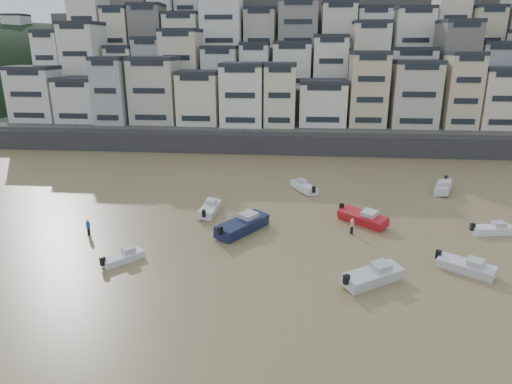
# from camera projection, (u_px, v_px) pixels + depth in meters

# --- Properties ---
(harbor_wall) EXTENTS (140.00, 3.00, 3.50)m
(harbor_wall) POSITION_uv_depth(u_px,v_px,m) (315.00, 145.00, 81.25)
(harbor_wall) COLOR #38383A
(harbor_wall) RESTS_ON ground
(hillside) EXTENTS (141.04, 66.00, 50.00)m
(hillside) POSITION_uv_depth(u_px,v_px,m) (331.00, 68.00, 115.03)
(hillside) COLOR #4C4C47
(hillside) RESTS_ON ground
(headland) EXTENTS (216.00, 135.00, 53.33)m
(headland) POSITION_uv_depth(u_px,v_px,m) (4.00, 101.00, 157.51)
(headland) COLOR black
(headland) RESTS_ON ground
(boat_i) EXTENTS (4.04, 6.26, 1.63)m
(boat_i) POSITION_uv_depth(u_px,v_px,m) (443.00, 186.00, 60.85)
(boat_i) COLOR silver
(boat_i) RESTS_ON ground
(boat_b) EXTENTS (5.15, 4.33, 1.40)m
(boat_b) POSITION_uv_depth(u_px,v_px,m) (466.00, 265.00, 39.36)
(boat_b) COLOR silver
(boat_b) RESTS_ON ground
(boat_f) EXTENTS (2.11, 5.60, 1.50)m
(boat_f) POSITION_uv_depth(u_px,v_px,m) (210.00, 207.00, 53.10)
(boat_f) COLOR silver
(boat_f) RESTS_ON ground
(boat_j) EXTENTS (3.71, 4.03, 1.13)m
(boat_j) POSITION_uv_depth(u_px,v_px,m) (123.00, 256.00, 41.33)
(boat_j) COLOR white
(boat_j) RESTS_ON ground
(boat_d) EXTENTS (4.84, 2.22, 1.27)m
(boat_d) POSITION_uv_depth(u_px,v_px,m) (493.00, 228.00, 47.44)
(boat_d) COLOR white
(boat_d) RESTS_ON ground
(boat_e) EXTENTS (5.90, 5.64, 1.68)m
(boat_e) POSITION_uv_depth(u_px,v_px,m) (363.00, 216.00, 50.04)
(boat_e) COLOR #B2151D
(boat_e) RESTS_ON ground
(boat_h) EXTENTS (4.17, 5.65, 1.49)m
(boat_h) POSITION_uv_depth(u_px,v_px,m) (304.00, 185.00, 61.28)
(boat_h) COLOR white
(boat_h) RESTS_ON ground
(boat_a) EXTENTS (6.05, 5.05, 1.64)m
(boat_a) POSITION_uv_depth(u_px,v_px,m) (373.00, 274.00, 37.57)
(boat_a) COLOR silver
(boat_a) RESTS_ON ground
(boat_c) EXTENTS (5.94, 7.48, 2.00)m
(boat_c) POSITION_uv_depth(u_px,v_px,m) (242.00, 223.00, 47.84)
(boat_c) COLOR #141C3F
(boat_c) RESTS_ON ground
(person_blue) EXTENTS (0.44, 0.44, 1.74)m
(person_blue) POSITION_uv_depth(u_px,v_px,m) (88.00, 227.00, 46.98)
(person_blue) COLOR #174AAD
(person_blue) RESTS_ON ground
(person_pink) EXTENTS (0.44, 0.44, 1.74)m
(person_pink) POSITION_uv_depth(u_px,v_px,m) (352.00, 226.00, 47.32)
(person_pink) COLOR tan
(person_pink) RESTS_ON ground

